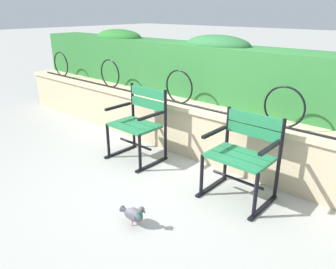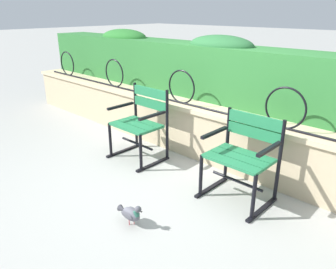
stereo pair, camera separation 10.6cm
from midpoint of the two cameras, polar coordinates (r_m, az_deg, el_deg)
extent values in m
plane|color=#9E9E99|center=(3.45, -0.58, -9.12)|extent=(60.00, 60.00, 0.00)
cube|color=tan|center=(3.98, 8.77, -0.42)|extent=(7.79, 0.35, 0.59)
cube|color=#CBB58F|center=(3.87, 9.03, 3.97)|extent=(7.79, 0.41, 0.05)
cylinder|color=black|center=(3.80, 8.41, 4.27)|extent=(7.24, 0.02, 0.02)
torus|color=black|center=(6.06, -16.76, 11.81)|extent=(0.42, 0.02, 0.42)
torus|color=black|center=(4.97, -8.79, 10.57)|extent=(0.42, 0.02, 0.42)
torus|color=black|center=(4.03, 3.13, 8.32)|extent=(0.42, 0.02, 0.42)
torus|color=black|center=(3.35, 20.72, 4.34)|extent=(0.42, 0.02, 0.42)
cube|color=#2D7033|center=(4.17, 13.01, 10.06)|extent=(7.63, 0.57, 0.68)
ellipsoid|color=#29712B|center=(5.55, -7.17, 16.60)|extent=(0.91, 0.52, 0.25)
ellipsoid|color=#286133|center=(4.27, 9.95, 15.14)|extent=(0.91, 0.52, 0.26)
cube|color=#237547|center=(3.83, -6.34, 1.18)|extent=(0.57, 0.13, 0.03)
cube|color=#237547|center=(3.91, -4.82, 1.67)|extent=(0.57, 0.13, 0.03)
cube|color=#237547|center=(4.00, -3.36, 2.15)|extent=(0.57, 0.13, 0.03)
cube|color=#237547|center=(3.97, -2.37, 7.37)|extent=(0.57, 0.03, 0.11)
cube|color=#237547|center=(4.00, -2.34, 5.44)|extent=(0.57, 0.03, 0.11)
cylinder|color=black|center=(3.88, 0.62, 1.53)|extent=(0.04, 0.04, 0.87)
cylinder|color=black|center=(3.68, -3.98, -3.28)|extent=(0.04, 0.04, 0.44)
cube|color=black|center=(3.89, -1.83, -5.25)|extent=(0.04, 0.52, 0.02)
cube|color=black|center=(3.66, -1.94, 3.32)|extent=(0.04, 0.40, 0.03)
cylinder|color=black|center=(4.26, -4.95, 3.28)|extent=(0.04, 0.04, 0.87)
cylinder|color=black|center=(4.08, -9.36, -0.99)|extent=(0.04, 0.04, 0.44)
cube|color=black|center=(4.27, -7.18, -2.88)|extent=(0.04, 0.52, 0.02)
cube|color=black|center=(4.06, -7.57, 4.98)|extent=(0.04, 0.40, 0.03)
cylinder|color=black|center=(4.00, -4.71, -1.60)|extent=(0.54, 0.03, 0.03)
cube|color=#237547|center=(3.01, 11.90, -4.88)|extent=(0.58, 0.13, 0.03)
cube|color=#237547|center=(3.12, 13.24, -4.05)|extent=(0.58, 0.13, 0.03)
cube|color=#237547|center=(3.23, 14.50, -3.28)|extent=(0.58, 0.13, 0.03)
cube|color=#237547|center=(3.20, 15.93, 2.40)|extent=(0.58, 0.03, 0.11)
cube|color=#237547|center=(3.24, 15.71, 0.36)|extent=(0.58, 0.03, 0.11)
cylinder|color=black|center=(3.22, 19.81, -4.57)|extent=(0.04, 0.04, 0.82)
cylinder|color=black|center=(2.95, 15.79, -10.66)|extent=(0.04, 0.04, 0.44)
cube|color=black|center=(3.21, 17.08, -12.43)|extent=(0.04, 0.52, 0.02)
cube|color=black|center=(2.93, 18.34, -2.42)|extent=(0.04, 0.40, 0.03)
cylinder|color=black|center=(3.45, 11.19, -1.88)|extent=(0.04, 0.04, 0.82)
cylinder|color=black|center=(3.21, 6.73, -7.22)|extent=(0.04, 0.04, 0.44)
cube|color=black|center=(3.45, 8.52, -9.15)|extent=(0.04, 0.52, 0.02)
cube|color=black|center=(3.19, 9.10, 0.34)|extent=(0.04, 0.40, 0.03)
cylinder|color=black|center=(3.23, 12.89, -7.95)|extent=(0.55, 0.03, 0.03)
ellipsoid|color=#5B5B66|center=(2.86, -5.38, -13.74)|extent=(0.19, 0.10, 0.11)
cylinder|color=#2D6B56|center=(2.80, -4.47, -13.69)|extent=(0.06, 0.04, 0.06)
sphere|color=#494951|center=(2.76, -4.15, -12.96)|extent=(0.06, 0.06, 0.06)
cone|color=black|center=(2.74, -3.68, -13.31)|extent=(0.02, 0.01, 0.01)
cone|color=#404047|center=(2.94, -6.92, -12.91)|extent=(0.08, 0.06, 0.06)
ellipsoid|color=#4E4E56|center=(2.89, -4.88, -13.24)|extent=(0.14, 0.02, 0.07)
ellipsoid|color=#4E4E56|center=(2.84, -6.18, -13.92)|extent=(0.14, 0.02, 0.07)
cylinder|color=#C6515B|center=(2.91, -4.92, -14.97)|extent=(0.01, 0.01, 0.05)
cylinder|color=#C6515B|center=(2.91, -5.73, -15.10)|extent=(0.01, 0.01, 0.05)
camera|label=1|loc=(0.05, -89.08, 0.35)|focal=34.75mm
camera|label=2|loc=(0.05, 90.92, -0.35)|focal=34.75mm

